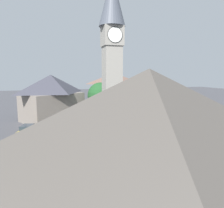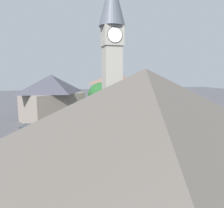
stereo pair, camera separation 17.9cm
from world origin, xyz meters
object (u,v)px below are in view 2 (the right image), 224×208
at_px(car_black_far, 29,141).
at_px(building_terrace_right, 115,91).
at_px(building_shop_left, 143,188).
at_px(road_sign, 80,131).
at_px(car_white_side, 76,171).
at_px(building_corner_back, 52,97).
at_px(clock_tower, 112,44).
at_px(car_green_alley, 28,130).
at_px(pedestrian, 143,137).
at_px(car_blue_kerb, 87,122).
at_px(tree, 101,96).
at_px(lamp_post, 151,116).
at_px(car_silver_kerb, 138,158).
at_px(car_red_corner, 182,128).

distance_m(car_black_far, building_terrace_right, 30.15).
xyz_separation_m(building_shop_left, road_sign, (0.09, 18.77, -2.83)).
relative_size(car_white_side, building_terrace_right, 0.37).
bearing_deg(car_white_side, building_corner_back, 93.96).
height_order(clock_tower, building_terrace_right, clock_tower).
relative_size(car_green_alley, pedestrian, 2.62).
xyz_separation_m(car_blue_kerb, pedestrian, (5.42, -11.44, 0.25)).
xyz_separation_m(building_shop_left, building_corner_back, (-3.19, 34.59, -0.12)).
height_order(car_blue_kerb, building_terrace_right, building_terrace_right).
bearing_deg(tree, building_terrace_right, 59.40).
xyz_separation_m(car_blue_kerb, car_white_side, (-3.94, -17.74, 0.00)).
bearing_deg(car_black_far, lamp_post, -8.38).
bearing_deg(car_blue_kerb, building_terrace_right, 57.10).
bearing_deg(building_terrace_right, car_white_side, -112.75).
height_order(car_black_far, car_green_alley, same).
height_order(car_black_far, building_shop_left, building_shop_left).
relative_size(car_black_far, building_shop_left, 0.36).
bearing_deg(building_corner_back, car_white_side, -86.04).
bearing_deg(clock_tower, car_silver_kerb, -90.43).
height_order(car_red_corner, car_black_far, same).
bearing_deg(lamp_post, building_shop_left, -118.41).
distance_m(tree, lamp_post, 15.77).
distance_m(car_silver_kerb, tree, 22.17).
height_order(car_silver_kerb, lamp_post, lamp_post).
distance_m(building_shop_left, lamp_post, 20.02).
xyz_separation_m(building_terrace_right, lamp_post, (-2.87, -25.71, -1.31)).
bearing_deg(car_blue_kerb, tree, 52.72).
xyz_separation_m(car_blue_kerb, building_shop_left, (-2.44, -27.93, 3.97)).
relative_size(tree, lamp_post, 1.40).
relative_size(car_red_corner, building_terrace_right, 0.36).
bearing_deg(building_corner_back, car_black_far, -101.59).
bearing_deg(car_blue_kerb, road_sign, -104.40).
height_order(clock_tower, road_sign, clock_tower).
distance_m(car_green_alley, building_shop_left, 26.93).
distance_m(car_white_side, pedestrian, 11.29).
distance_m(building_shop_left, road_sign, 18.98).
bearing_deg(lamp_post, clock_tower, 146.34).
bearing_deg(lamp_post, building_terrace_right, 83.64).
distance_m(building_terrace_right, lamp_post, 25.90).
xyz_separation_m(car_blue_kerb, car_black_far, (-8.65, -8.04, 0.00)).
height_order(car_red_corner, tree, tree).
xyz_separation_m(car_green_alley, building_shop_left, (6.88, -25.73, 3.97)).
distance_m(car_blue_kerb, building_terrace_right, 18.74).
distance_m(car_silver_kerb, road_sign, 8.99).
distance_m(building_terrace_right, road_sign, 27.58).
relative_size(car_green_alley, building_corner_back, 0.33).
relative_size(car_black_far, car_green_alley, 0.99).
height_order(car_blue_kerb, car_green_alley, same).
relative_size(clock_tower, tree, 2.98).
relative_size(building_terrace_right, lamp_post, 2.27).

